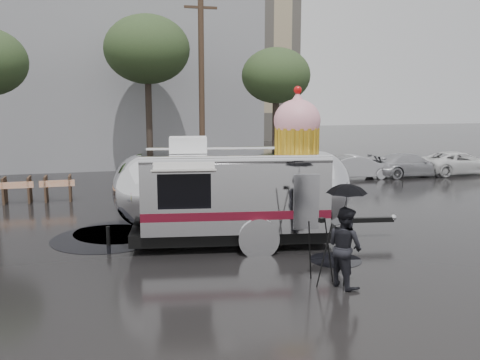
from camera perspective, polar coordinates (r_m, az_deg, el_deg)
name	(u,v)px	position (r m, az deg, el deg)	size (l,w,h in m)	color
ground	(211,276)	(11.78, -3.27, -10.67)	(120.00, 120.00, 0.00)	black
puddles	(156,238)	(14.91, -9.45, -6.49)	(13.37, 7.57, 0.01)	black
grey_building	(72,59)	(34.99, -18.37, 12.79)	(22.00, 12.00, 13.00)	gray
utility_pole	(202,86)	(25.31, -4.33, 10.53)	(1.60, 0.28, 9.00)	#473323
tree_mid	(147,50)	(26.06, -10.38, 14.16)	(4.20, 4.20, 8.03)	#382D26
tree_right	(276,76)	(25.26, 4.07, 11.52)	(3.36, 3.36, 6.42)	#382D26
barricade_row	(17,190)	(21.37, -23.76, -0.99)	(4.30, 0.80, 1.00)	#473323
parked_cars	(389,163)	(27.01, 16.35, 1.80)	(13.20, 1.90, 1.50)	silver
airstream_trailer	(237,188)	(13.99, -0.37, -0.91)	(8.12, 3.55, 4.42)	silver
person_right	(345,247)	(11.11, 11.70, -7.36)	(0.83, 0.46, 1.74)	black
umbrella_black	(347,199)	(10.87, 11.87, -2.12)	(1.04, 1.04, 2.26)	black
tripod	(321,245)	(11.24, 9.10, -7.18)	(0.60, 0.56, 1.46)	black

